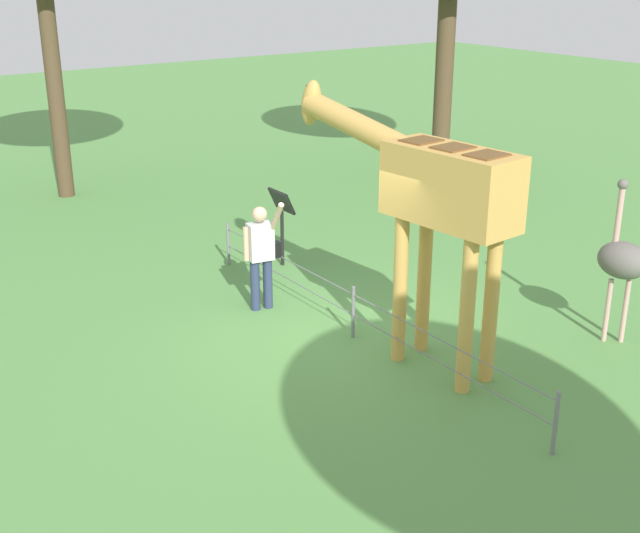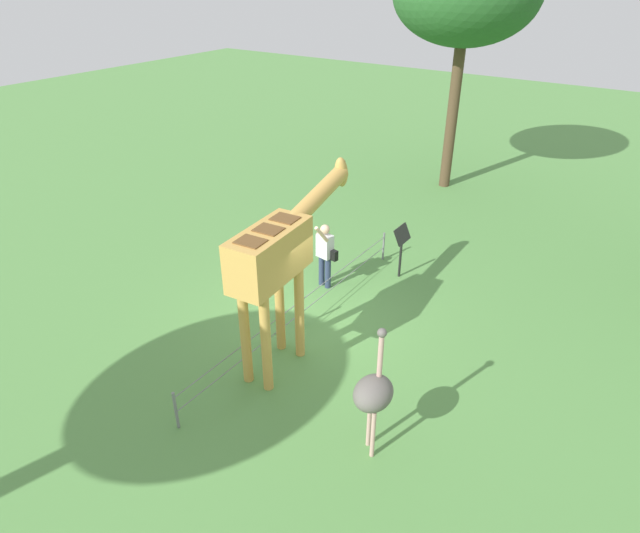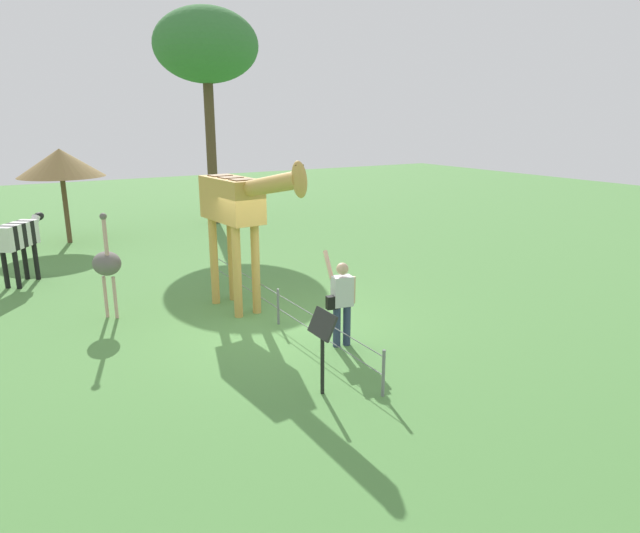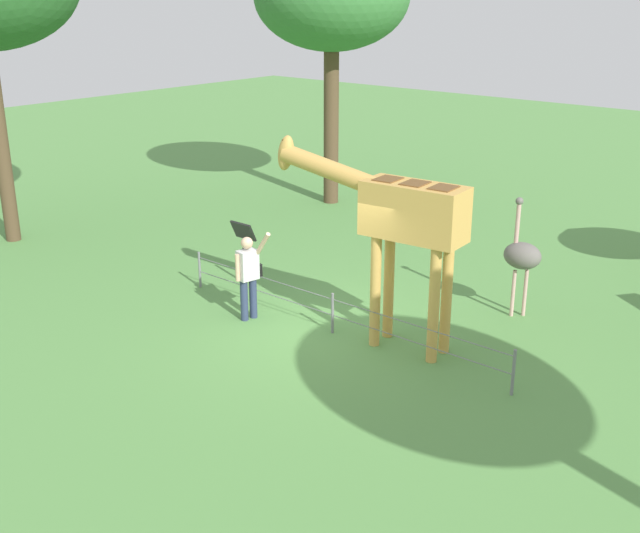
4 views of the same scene
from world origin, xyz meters
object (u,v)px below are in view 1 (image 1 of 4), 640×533
at_px(info_sign, 282,212).
at_px(visitor, 261,251).
at_px(ostrich, 623,260).
at_px(giraffe, 432,193).

bearing_deg(info_sign, visitor, 138.28).
height_order(ostrich, info_sign, ostrich).
distance_m(visitor, ostrich, 4.99).
bearing_deg(visitor, ostrich, -137.94).
distance_m(giraffe, ostrich, 2.92).
distance_m(visitor, info_sign, 1.87).
bearing_deg(visitor, info_sign, -41.72).
relative_size(ostrich, info_sign, 1.70).
bearing_deg(giraffe, visitor, 17.25).
distance_m(ostrich, info_sign, 5.51).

